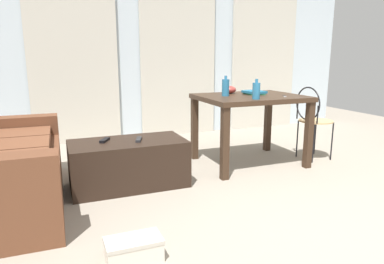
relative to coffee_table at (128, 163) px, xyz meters
name	(u,v)px	position (x,y,z in m)	size (l,w,h in m)	color
ground_plane	(250,176)	(1.19, -0.19, -0.21)	(8.57, 8.57, 0.00)	gray
wall_back	(177,48)	(1.19, 2.00, 1.08)	(5.81, 0.10, 2.59)	silver
curtains	(179,64)	(1.19, 1.91, 0.85)	(4.13, 0.03, 2.14)	beige
coffee_table	(128,163)	(0.00, 0.00, 0.00)	(1.04, 0.54, 0.43)	black
craft_table	(250,106)	(1.40, 0.20, 0.44)	(1.10, 0.87, 0.77)	#382619
wire_chair	(312,115)	(2.14, 0.07, 0.31)	(0.39, 0.39, 0.85)	tan
bottle_near	(226,87)	(1.12, 0.25, 0.64)	(0.08, 0.08, 0.21)	teal
bottle_far	(256,91)	(1.27, -0.11, 0.64)	(0.08, 0.08, 0.20)	teal
bowl	(230,90)	(1.29, 0.47, 0.59)	(0.15, 0.15, 0.09)	#9E3833
book_stack	(254,92)	(1.49, 0.26, 0.57)	(0.21, 0.25, 0.04)	#2D7F56
scissors	(284,96)	(1.69, -0.01, 0.55)	(0.08, 0.11, 0.00)	#9EA0A5
tv_remote_primary	(139,139)	(0.10, -0.02, 0.23)	(0.04, 0.17, 0.02)	#232326
tv_remote_secondary	(105,140)	(-0.20, 0.06, 0.23)	(0.05, 0.16, 0.02)	black
shoebox	(134,249)	(-0.23, -1.24, -0.14)	(0.33, 0.19, 0.14)	beige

